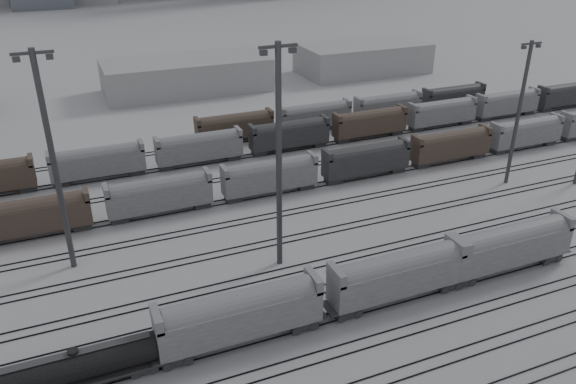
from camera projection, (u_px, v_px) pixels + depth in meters
name	position (u px, v px, depth m)	size (l,w,h in m)	color
ground	(308.00, 331.00, 58.55)	(900.00, 900.00, 0.00)	#B6B6BB
tracks	(253.00, 249.00, 73.05)	(220.00, 71.50, 0.16)	black
tank_car_b	(76.00, 367.00, 50.50)	(16.70, 2.78, 4.13)	#242427
hopper_car_a	(240.00, 313.00, 55.32)	(16.80, 3.34, 6.01)	#242427
hopper_car_b	(400.00, 272.00, 61.76)	(16.68, 3.31, 5.96)	#242427
hopper_car_c	(509.00, 244.00, 67.03)	(16.84, 3.34, 6.02)	#242427
light_mast_b	(53.00, 160.00, 63.34)	(4.29, 0.69, 26.79)	#3B3C3E
light_mast_c	(279.00, 155.00, 63.90)	(4.37, 0.70, 27.33)	#3B3C3E
light_mast_d	(519.00, 111.00, 86.43)	(3.66, 0.59, 22.87)	#3B3C3E
bg_string_near	(270.00, 178.00, 86.67)	(151.00, 3.00, 5.60)	gray
bg_string_mid	(289.00, 136.00, 103.42)	(151.00, 3.00, 5.60)	#242427
bg_string_far	(352.00, 112.00, 116.13)	(66.00, 3.00, 5.60)	#46362C
warehouse_mid	(186.00, 75.00, 139.14)	(40.00, 18.00, 8.00)	#A1A1A3
warehouse_right	(363.00, 58.00, 156.47)	(35.00, 18.00, 8.00)	#A1A1A3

